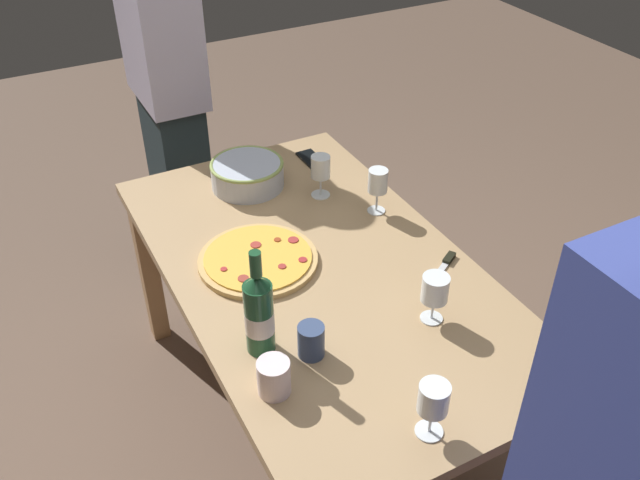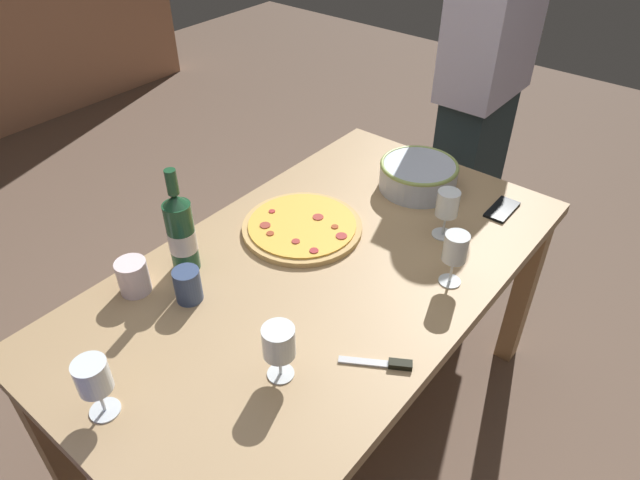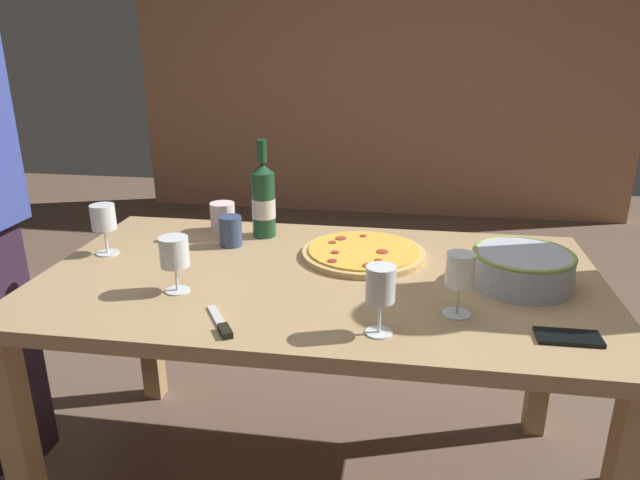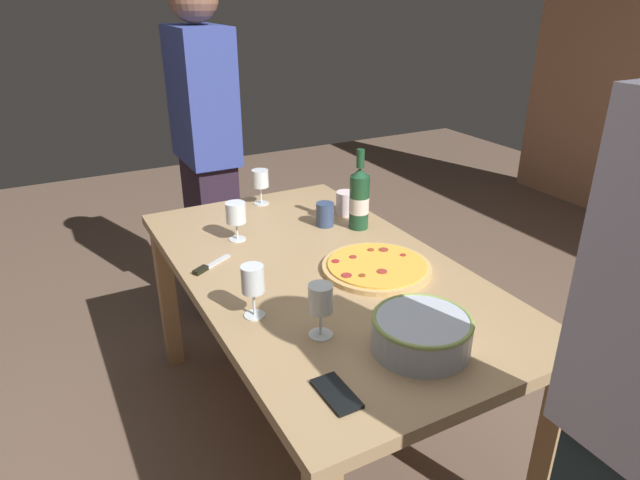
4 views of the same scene
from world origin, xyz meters
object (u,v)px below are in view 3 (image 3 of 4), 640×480
(cup_ceramic, at_px, (231,231))
(wine_glass_far_right, at_px, (104,220))
(serving_bowl, at_px, (522,267))
(pizza_knife, at_px, (222,325))
(cell_phone, at_px, (568,337))
(dining_table, at_px, (320,304))
(wine_glass_near_pizza, at_px, (174,253))
(wine_glass_far_left, at_px, (380,286))
(cup_amber, at_px, (223,217))
(pizza, at_px, (364,253))
(wine_glass_by_bottle, at_px, (460,272))
(wine_bottle, at_px, (263,200))

(cup_ceramic, bearing_deg, wine_glass_far_right, -159.84)
(serving_bowl, distance_m, wine_glass_far_right, 1.25)
(pizza_knife, bearing_deg, serving_bowl, 26.16)
(cell_phone, bearing_deg, dining_table, 64.40)
(wine_glass_near_pizza, relative_size, wine_glass_far_left, 0.92)
(wine_glass_far_left, bearing_deg, cell_phone, 5.13)
(cup_amber, xyz_separation_m, cup_ceramic, (0.07, -0.14, -0.00))
(wine_glass_far_right, bearing_deg, cup_ceramic, 20.16)
(pizza, relative_size, wine_glass_by_bottle, 2.38)
(dining_table, bearing_deg, wine_glass_far_right, 174.63)
(wine_glass_far_right, bearing_deg, cell_phone, -15.04)
(cell_phone, bearing_deg, pizza, 47.52)
(wine_glass_far_left, relative_size, cup_ceramic, 1.69)
(wine_glass_far_left, relative_size, pizza_knife, 1.01)
(serving_bowl, height_order, pizza_knife, serving_bowl)
(wine_glass_near_pizza, bearing_deg, cup_ceramic, 84.31)
(wine_bottle, relative_size, wine_glass_by_bottle, 2.05)
(serving_bowl, height_order, cell_phone, serving_bowl)
(wine_glass_far_right, bearing_deg, wine_glass_far_left, -23.92)
(wine_glass_by_bottle, bearing_deg, wine_glass_near_pizza, 178.01)
(pizza, height_order, wine_glass_far_right, wine_glass_far_right)
(dining_table, distance_m, wine_bottle, 0.45)
(wine_bottle, distance_m, wine_glass_far_left, 0.76)
(dining_table, height_order, pizza, pizza)
(wine_glass_near_pizza, distance_m, wine_glass_by_bottle, 0.73)
(pizza_knife, bearing_deg, wine_glass_far_right, 140.60)
(wine_glass_far_right, distance_m, cup_ceramic, 0.39)
(dining_table, height_order, wine_glass_far_left, wine_glass_far_left)
(wine_glass_far_right, bearing_deg, wine_glass_near_pizza, -36.05)
(serving_bowl, distance_m, cup_ceramic, 0.90)
(cup_amber, relative_size, pizza_knife, 0.61)
(wine_bottle, distance_m, pizza_knife, 0.67)
(pizza, bearing_deg, wine_glass_far_right, -172.90)
(wine_glass_near_pizza, relative_size, cup_amber, 1.53)
(pizza, relative_size, serving_bowl, 1.41)
(wine_glass_near_pizza, bearing_deg, wine_glass_by_bottle, -1.99)
(pizza_knife, bearing_deg, wine_glass_far_left, 4.38)
(dining_table, xyz_separation_m, cup_amber, (-0.40, 0.34, 0.14))
(pizza_knife, bearing_deg, dining_table, 62.87)
(wine_glass_far_right, relative_size, cup_ceramic, 1.62)
(pizza, relative_size, wine_glass_far_left, 2.30)
(dining_table, bearing_deg, wine_glass_by_bottle, -28.04)
(wine_glass_far_right, bearing_deg, pizza_knife, -39.40)
(wine_bottle, xyz_separation_m, cell_phone, (0.86, -0.59, -0.12))
(wine_bottle, xyz_separation_m, wine_glass_far_left, (0.43, -0.63, -0.01))
(cup_ceramic, bearing_deg, cup_amber, 116.87)
(dining_table, height_order, wine_bottle, wine_bottle)
(serving_bowl, height_order, wine_glass_by_bottle, wine_glass_by_bottle)
(pizza, height_order, cup_amber, cup_amber)
(cup_amber, xyz_separation_m, cell_phone, (1.01, -0.63, -0.05))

